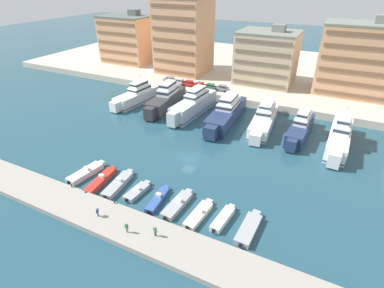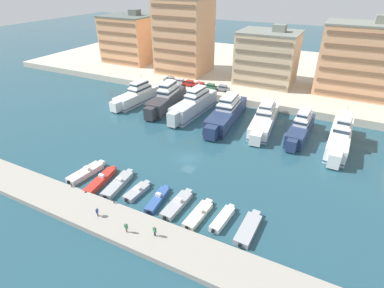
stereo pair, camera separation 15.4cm
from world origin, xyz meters
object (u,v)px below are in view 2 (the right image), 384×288
at_px(motorboat_red_left, 101,180).
at_px(motorboat_cream_mid_right, 198,214).
at_px(car_silver_left, 180,81).
at_px(car_red_mid_left, 189,83).
at_px(pedestrian_mid_deck, 97,211).
at_px(motorboat_blue_center, 158,199).
at_px(yacht_white_far_left, 137,95).
at_px(yacht_silver_mid_left, 194,104).
at_px(yacht_navy_center_right, 301,128).
at_px(pedestrian_near_edge, 155,230).
at_px(car_green_center, 210,86).
at_px(pedestrian_far_side, 126,227).
at_px(car_grey_far_left, 170,79).
at_px(car_grey_center_right, 223,88).
at_px(yacht_navy_center_left, 226,113).
at_px(motorboat_grey_far_right, 248,229).
at_px(motorboat_grey_center_left, 137,191).
at_px(motorboat_white_right, 223,219).
at_px(yacht_white_center, 265,118).
at_px(motorboat_white_far_left, 86,172).
at_px(yacht_charcoal_left, 166,99).
at_px(yacht_white_mid_right, 340,136).
at_px(motorboat_grey_mid_left, 118,184).
at_px(car_red_center_left, 200,85).

bearing_deg(motorboat_red_left, motorboat_cream_mid_right, 0.39).
xyz_separation_m(car_silver_left, car_red_mid_left, (3.38, -0.07, 0.00)).
bearing_deg(pedestrian_mid_deck, motorboat_blue_center, 54.22).
bearing_deg(yacht_white_far_left, yacht_silver_mid_left, 0.44).
distance_m(yacht_white_far_left, yacht_navy_center_right, 45.14).
bearing_deg(yacht_white_far_left, pedestrian_near_edge, -51.65).
distance_m(car_green_center, pedestrian_far_side, 57.75).
bearing_deg(car_grey_far_left, motorboat_blue_center, -61.80).
relative_size(yacht_navy_center_right, car_grey_center_right, 4.26).
relative_size(yacht_navy_center_right, pedestrian_near_edge, 10.52).
relative_size(yacht_navy_center_left, car_red_mid_left, 5.46).
relative_size(yacht_navy_center_left, motorboat_grey_far_right, 2.95).
xyz_separation_m(motorboat_grey_center_left, motorboat_white_right, (15.24, 0.33, 0.06)).
xyz_separation_m(yacht_white_center, car_silver_left, (-30.43, 13.29, 0.92)).
relative_size(car_grey_far_left, car_red_mid_left, 1.00).
bearing_deg(yacht_navy_center_right, motorboat_blue_center, -116.28).
bearing_deg(pedestrian_near_edge, motorboat_white_far_left, 159.29).
height_order(motorboat_blue_center, motorboat_cream_mid_right, motorboat_blue_center).
relative_size(car_green_center, pedestrian_near_edge, 2.48).
bearing_deg(yacht_navy_center_left, yacht_white_center, 9.55).
height_order(yacht_white_center, motorboat_grey_far_right, yacht_white_center).
xyz_separation_m(yacht_charcoal_left, motorboat_cream_mid_right, (26.31, -34.44, -2.11)).
bearing_deg(car_green_center, motorboat_white_far_left, -94.52).
bearing_deg(pedestrian_near_edge, car_red_mid_left, 112.71).
height_order(motorboat_grey_center_left, pedestrian_near_edge, pedestrian_near_edge).
height_order(motorboat_white_right, pedestrian_near_edge, pedestrian_near_edge).
xyz_separation_m(yacht_white_mid_right, motorboat_cream_mid_right, (-17.35, -32.75, -1.96)).
height_order(yacht_navy_center_left, yacht_navy_center_right, yacht_navy_center_left).
distance_m(motorboat_grey_mid_left, car_red_mid_left, 49.09).
bearing_deg(yacht_silver_mid_left, yacht_white_far_left, -179.56).
bearing_deg(yacht_navy_center_left, pedestrian_far_side, -88.13).
bearing_deg(yacht_navy_center_left, motorboat_blue_center, -88.11).
bearing_deg(motorboat_white_far_left, car_grey_far_left, 102.20).
relative_size(yacht_white_center, pedestrian_far_side, 12.83).
bearing_deg(car_green_center, motorboat_red_left, -89.72).
bearing_deg(car_red_center_left, motorboat_grey_center_left, -76.96).
bearing_deg(motorboat_grey_center_left, yacht_navy_center_left, 84.73).
relative_size(yacht_silver_mid_left, motorboat_grey_mid_left, 2.48).
xyz_separation_m(yacht_silver_mid_left, motorboat_white_far_left, (-5.13, -33.93, -1.96)).
xyz_separation_m(motorboat_blue_center, pedestrian_near_edge, (4.14, -7.13, 1.46)).
bearing_deg(car_green_center, yacht_white_far_left, -139.95).
relative_size(motorboat_cream_mid_right, car_red_mid_left, 1.77).
relative_size(motorboat_red_left, car_red_center_left, 2.05).
xyz_separation_m(yacht_navy_center_left, car_red_center_left, (-14.12, 14.53, 0.69)).
bearing_deg(yacht_white_mid_right, yacht_white_center, 171.96).
bearing_deg(yacht_navy_center_right, yacht_white_far_left, 179.36).
bearing_deg(pedestrian_far_side, motorboat_cream_mid_right, 48.75).
bearing_deg(yacht_navy_center_right, yacht_silver_mid_left, 178.65).
xyz_separation_m(motorboat_grey_mid_left, car_grey_far_left, (-17.85, 48.41, 2.50)).
bearing_deg(motorboat_white_right, motorboat_grey_mid_left, -179.40).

